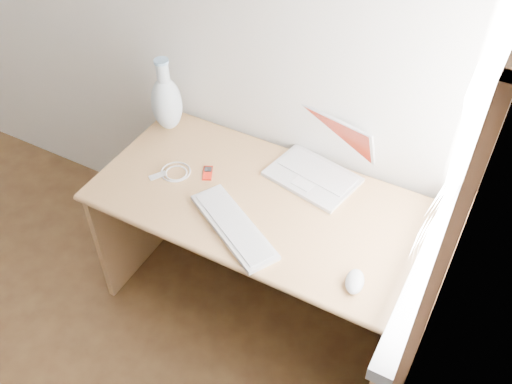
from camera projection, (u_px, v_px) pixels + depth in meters
The scene contains 9 objects.
window at pixel (472, 169), 1.66m from camera, with size 0.11×0.99×1.10m.
desk at pixel (268, 221), 2.54m from camera, with size 1.38×0.69×0.73m.
laptop at pixel (318, 162), 2.43m from camera, with size 0.41×0.37×0.25m.
external_keyboard at pixel (234, 226), 2.22m from camera, with size 0.47×0.35×0.02m.
mouse at pixel (355, 281), 2.02m from camera, with size 0.07×0.11×0.04m, color white.
ipod at pixel (208, 173), 2.45m from camera, with size 0.07×0.10×0.01m.
cable_coil at pixel (176, 172), 2.46m from camera, with size 0.13×0.13×0.01m, color white.
remote at pixel (158, 176), 2.44m from camera, with size 0.03×0.08×0.01m, color white.
vase at pixel (167, 102), 2.59m from camera, with size 0.14×0.14×0.36m.
Camera 1 is at (1.75, -0.08, 2.39)m, focal length 40.00 mm.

